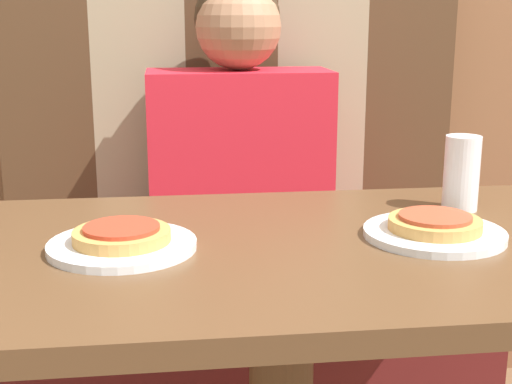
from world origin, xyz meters
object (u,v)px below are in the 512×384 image
plate_left (122,246)px  drinking_cup (462,173)px  pizza_right (435,223)px  pizza_left (122,235)px  person (239,141)px  plate_right (435,234)px

plate_left → drinking_cup: drinking_cup is taller
pizza_right → drinking_cup: 0.18m
drinking_cup → pizza_left: bearing=-165.3°
person → pizza_left: bearing=-110.1°
pizza_left → drinking_cup: 0.59m
pizza_left → drinking_cup: bearing=14.7°
plate_left → pizza_right: size_ratio=1.53×
pizza_left → pizza_right: 0.47m
drinking_cup → plate_right: bearing=-124.0°
pizza_right → person: bearing=110.1°
plate_left → plate_right: size_ratio=1.00×
person → plate_right: person is taller
plate_left → pizza_right: (0.47, 0.00, 0.02)m
person → plate_left: bearing=-110.1°
person → pizza_left: 0.68m
drinking_cup → person: bearing=124.4°
pizza_left → pizza_right: size_ratio=1.00×
plate_right → drinking_cup: drinking_cup is taller
plate_left → pizza_left: 0.02m
person → pizza_left: (-0.23, -0.64, -0.02)m
plate_left → plate_right: 0.47m
pizza_left → plate_right: bearing=0.0°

